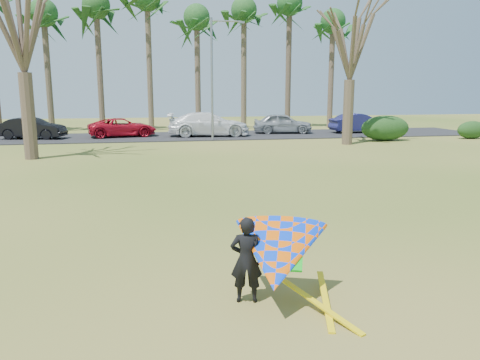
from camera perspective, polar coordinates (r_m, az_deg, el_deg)
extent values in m
plane|color=#2F5913|center=(10.38, 2.14, -8.04)|extent=(100.00, 100.00, 0.00)
cube|color=black|center=(34.79, -7.32, 5.32)|extent=(46.00, 7.00, 0.06)
cylinder|color=#493C2B|center=(41.30, -22.34, 11.69)|extent=(0.48, 0.48, 9.00)
ellipsoid|color=#18441A|center=(41.71, -22.84, 18.28)|extent=(4.84, 4.84, 3.08)
cylinder|color=#453629|center=(40.75, -16.73, 12.55)|extent=(0.48, 0.48, 9.70)
ellipsoid|color=#1A4016|center=(41.26, -17.14, 19.71)|extent=(4.84, 4.84, 3.08)
cylinder|color=#4C3F2D|center=(40.59, -10.98, 13.31)|extent=(0.48, 0.48, 10.40)
cylinder|color=brown|center=(40.79, -5.18, 12.46)|extent=(0.48, 0.48, 9.00)
ellipsoid|color=#19471C|center=(41.20, -5.30, 19.15)|extent=(4.84, 4.84, 3.08)
cylinder|color=#4A3E2C|center=(41.41, 0.47, 12.97)|extent=(0.48, 0.48, 9.70)
ellipsoid|color=#1B4C1D|center=(41.91, 0.48, 20.02)|extent=(4.84, 4.84, 3.08)
cylinder|color=#46362A|center=(42.40, 5.92, 13.34)|extent=(0.48, 0.48, 10.40)
ellipsoid|color=#1A4A1D|center=(42.99, 6.07, 20.68)|extent=(4.84, 4.84, 3.08)
cylinder|color=brown|center=(43.70, 11.04, 12.20)|extent=(0.48, 0.48, 9.00)
ellipsoid|color=#19461B|center=(44.09, 11.28, 18.45)|extent=(4.84, 4.84, 3.08)
cylinder|color=#48382B|center=(25.25, -24.39, 7.07)|extent=(0.64, 0.64, 4.20)
cylinder|color=#4E3D2E|center=(30.19, 13.04, 8.03)|extent=(0.64, 0.64, 3.99)
cylinder|color=gray|center=(31.84, -3.45, 12.03)|extent=(0.16, 0.16, 8.00)
cylinder|color=gray|center=(32.29, -1.67, 18.80)|extent=(2.00, 0.10, 0.10)
cube|color=gray|center=(32.46, 0.17, 18.67)|extent=(0.40, 0.18, 0.12)
ellipsoid|color=#193B15|center=(33.05, 17.26, 6.05)|extent=(3.39, 1.54, 1.70)
ellipsoid|color=#173914|center=(36.77, 26.44, 5.49)|extent=(2.22, 1.05, 1.24)
imported|color=black|center=(35.36, -24.02, 5.80)|extent=(4.65, 2.46, 1.46)
imported|color=#B30E1F|center=(34.87, -14.14, 6.24)|extent=(5.14, 3.15, 1.33)
imported|color=white|center=(34.38, -3.84, 6.80)|extent=(6.09, 2.89, 1.71)
imported|color=gray|center=(36.73, 5.21, 6.91)|extent=(4.77, 2.57, 1.54)
imported|color=navy|center=(38.31, 14.29, 6.75)|extent=(4.63, 1.84, 1.50)
imported|color=black|center=(7.57, 0.77, -9.70)|extent=(0.57, 0.43, 1.41)
cone|color=#0539EF|center=(7.39, 4.63, -9.06)|extent=(2.13, 2.39, 2.02)
cube|color=#0CBF19|center=(7.37, 5.71, -9.55)|extent=(0.62, 0.60, 0.24)
cube|color=yellow|center=(7.58, 9.44, -15.53)|extent=(0.85, 1.66, 0.28)
cube|color=yellow|center=(7.81, 10.33, -14.72)|extent=(0.56, 1.76, 0.22)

